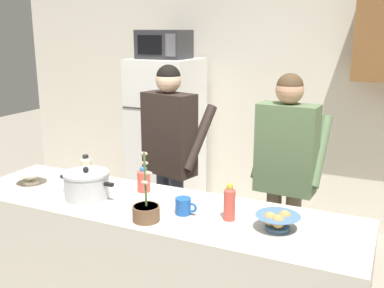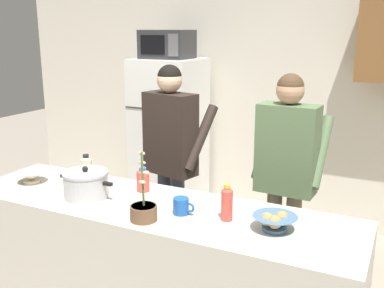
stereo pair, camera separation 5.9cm
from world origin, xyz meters
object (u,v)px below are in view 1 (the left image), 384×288
Objects in this scene: cooking_pot at (87,185)px; bread_bowl at (278,221)px; person_near_pot at (170,144)px; person_by_sink at (286,160)px; potted_orchid at (146,210)px; microwave at (164,44)px; bottle_far_corner at (229,203)px; empty_bowl at (31,177)px; refrigerator at (166,139)px; bottle_near_edge at (86,169)px; bottle_mid_counter at (144,180)px; coffee_mug at (184,206)px.

cooking_pot reaches higher than bread_bowl.
person_near_pot reaches higher than cooking_pot.
person_by_sink reaches higher than potted_orchid.
cooking_pot is at bearing -76.00° from microwave.
bottle_far_corner is (-0.10, -0.90, -0.01)m from person_by_sink.
empty_bowl is at bearing 169.38° from potted_orchid.
person_near_pot is at bearing 133.37° from bottle_far_corner.
bottle_far_corner is (1.39, -1.86, 0.19)m from refrigerator.
bottle_near_edge is at bearing 151.23° from potted_orchid.
refrigerator is 10.36× the size of bottle_mid_counter.
microwave reaches higher than bottle_far_corner.
person_near_pot is at bearing 84.62° from cooking_pot.
microwave is at bearing 114.01° from bottle_mid_counter.
refrigerator is at bearing 99.45° from bottle_near_edge.
microwave is 2.11m from cooking_pot.
refrigerator is 4.20× the size of cooking_pot.
bottle_far_corner is at bearing -53.12° from refrigerator.
empty_bowl is at bearing -91.23° from microwave.
bottle_far_corner is (1.12, -0.18, 0.01)m from bottle_near_edge.
bottle_mid_counter is (0.17, -0.69, -0.06)m from person_near_pot.
bread_bowl reaches higher than empty_bowl.
microwave reaches higher than bread_bowl.
bread_bowl is at bearing -47.97° from microwave.
bottle_mid_counter is at bearing 164.16° from bottle_far_corner.
bottle_mid_counter is (-0.75, -0.71, -0.03)m from person_by_sink.
bottle_far_corner is at bearing -96.06° from person_by_sink.
microwave is at bearing 88.77° from empty_bowl.
empty_bowl is 0.52× the size of potted_orchid.
cooking_pot is at bearing -136.62° from person_by_sink.
coffee_mug is at bearing -14.49° from bottle_near_edge.
person_by_sink is at bearing -32.73° from refrigerator.
person_by_sink is at bearing 30.59° from bottle_near_edge.
bottle_mid_counter is at bearing 43.39° from cooking_pot.
potted_orchid is (-0.68, -0.19, 0.01)m from bread_bowl.
bread_bowl is 1.15× the size of empty_bowl.
bottle_near_edge reaches higher than empty_bowl.
microwave is 0.29× the size of person_by_sink.
bottle_mid_counter is at bearing 167.80° from bread_bowl.
cooking_pot is 1.91× the size of bottle_far_corner.
coffee_mug is 0.46m from bottle_mid_counter.
cooking_pot is 1.68× the size of bread_bowl.
coffee_mug is (-0.36, -0.94, -0.07)m from person_by_sink.
cooking_pot reaches higher than coffee_mug.
coffee_mug is at bearing -58.13° from person_near_pot.
bottle_mid_counter reaches higher than bread_bowl.
bread_bowl is (1.20, 0.05, -0.03)m from cooking_pot.
bread_bowl is at bearing 2.18° from cooking_pot.
bread_bowl is at bearing 15.41° from potted_orchid.
cooking_pot is (0.47, -1.90, -0.79)m from microwave.
refrigerator reaches higher than person_by_sink.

